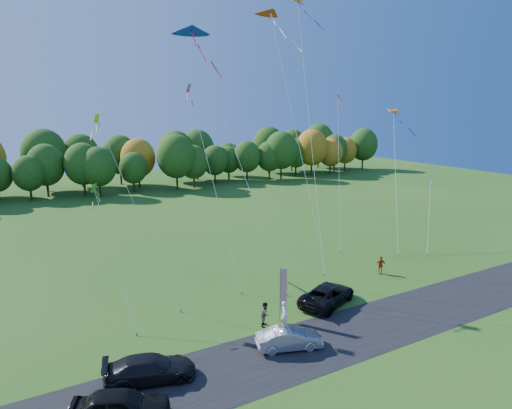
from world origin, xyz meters
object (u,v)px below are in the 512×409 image
black_suv (327,295)px  person_east (380,265)px  feather_flag (283,289)px  silver_sedan (289,338)px

black_suv → person_east: bearing=-95.5°
person_east → feather_flag: feather_flag is taller
silver_sedan → feather_flag: 4.07m
person_east → feather_flag: size_ratio=0.41×
black_suv → feather_flag: feather_flag is taller
person_east → silver_sedan: bearing=-129.9°
black_suv → silver_sedan: black_suv is taller
black_suv → feather_flag: (-4.48, -0.66, 1.66)m
silver_sedan → person_east: (14.29, 6.62, 0.14)m
black_suv → person_east: person_east is taller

